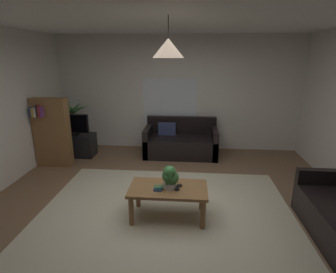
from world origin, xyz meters
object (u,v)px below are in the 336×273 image
object	(u,v)px
potted_plant_on_table	(170,177)
pendant_lamp	(168,48)
potted_palm_corner	(74,128)
bookshelf_corner	(52,132)
tv	(72,124)
remote_on_table_0	(176,186)
tv_stand	(75,145)
couch_under_window	(181,143)
book_on_table_0	(158,189)
remote_on_table_1	(175,188)
book_on_table_1	(159,187)
coffee_table	(168,192)

from	to	relation	value
potted_plant_on_table	pendant_lamp	distance (m)	1.65
potted_palm_corner	bookshelf_corner	bearing A→B (deg)	-89.66
bookshelf_corner	tv	bearing A→B (deg)	71.44
tv	remote_on_table_0	bearing A→B (deg)	-42.27
tv_stand	pendant_lamp	distance (m)	3.82
remote_on_table_0	couch_under_window	bearing A→B (deg)	-26.52
book_on_table_0	remote_on_table_1	size ratio (longest dim) A/B	0.69
potted_plant_on_table	book_on_table_1	bearing A→B (deg)	-160.97
couch_under_window	potted_plant_on_table	xyz separation A→B (m)	(-0.04, -2.54, 0.36)
coffee_table	bookshelf_corner	world-z (taller)	bookshelf_corner
tv_stand	book_on_table_1	bearing A→B (deg)	-46.75
remote_on_table_1	bookshelf_corner	xyz separation A→B (m)	(-2.59, 1.70, 0.25)
couch_under_window	book_on_table_0	bearing A→B (deg)	-94.41
potted_plant_on_table	bookshelf_corner	xyz separation A→B (m)	(-2.52, 1.70, 0.08)
book_on_table_1	bookshelf_corner	world-z (taller)	bookshelf_corner
pendant_lamp	coffee_table	bearing A→B (deg)	116.57
book_on_table_0	coffee_table	bearing A→B (deg)	29.47
book_on_table_0	potted_plant_on_table	world-z (taller)	potted_plant_on_table
coffee_table	remote_on_table_0	bearing A→B (deg)	15.58
book_on_table_0	remote_on_table_0	size ratio (longest dim) A/B	0.69
tv	tv_stand	bearing A→B (deg)	90.00
pendant_lamp	potted_palm_corner	bearing A→B (deg)	132.83
book_on_table_0	book_on_table_1	bearing A→B (deg)	25.97
coffee_table	bookshelf_corner	distance (m)	3.03
remote_on_table_0	book_on_table_1	bearing A→B (deg)	85.94
remote_on_table_1	tv_stand	bearing A→B (deg)	-80.48
couch_under_window	tv_stand	world-z (taller)	couch_under_window
coffee_table	book_on_table_0	size ratio (longest dim) A/B	9.69
book_on_table_0	pendant_lamp	distance (m)	1.82
book_on_table_1	remote_on_table_0	xyz separation A→B (m)	(0.23, 0.10, -0.03)
bookshelf_corner	potted_palm_corner	bearing A→B (deg)	90.34
couch_under_window	remote_on_table_0	distance (m)	2.50
couch_under_window	coffee_table	size ratio (longest dim) A/B	1.51
potted_plant_on_table	bookshelf_corner	bearing A→B (deg)	146.03
book_on_table_0	book_on_table_1	world-z (taller)	book_on_table_1
tv	bookshelf_corner	bearing A→B (deg)	-108.56
potted_palm_corner	pendant_lamp	distance (m)	4.09
remote_on_table_1	pendant_lamp	distance (m)	1.82
tv	bookshelf_corner	world-z (taller)	bookshelf_corner
pendant_lamp	tv_stand	bearing A→B (deg)	135.73
remote_on_table_1	pendant_lamp	bearing A→B (deg)	-49.45
coffee_table	pendant_lamp	bearing A→B (deg)	-63.43
coffee_table	potted_plant_on_table	bearing A→B (deg)	-37.68
remote_on_table_0	tv_stand	world-z (taller)	tv_stand
book_on_table_1	tv_stand	xyz separation A→B (m)	(-2.19, 2.33, -0.25)
bookshelf_corner	potted_plant_on_table	bearing A→B (deg)	-33.97
tv_stand	book_on_table_0	bearing A→B (deg)	-46.91
remote_on_table_0	bookshelf_corner	distance (m)	3.10
remote_on_table_1	couch_under_window	bearing A→B (deg)	-126.51
remote_on_table_0	pendant_lamp	size ratio (longest dim) A/B	0.34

